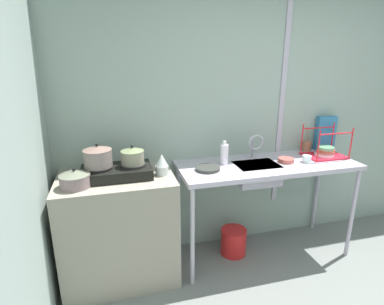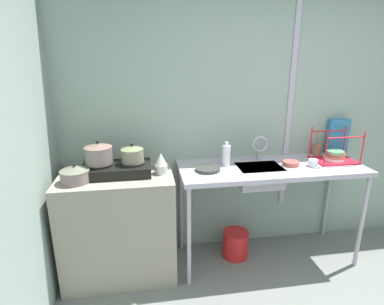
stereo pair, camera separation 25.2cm
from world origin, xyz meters
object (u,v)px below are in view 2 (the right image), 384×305
faucet (260,145)px  bottle_by_sink (226,155)px  dish_rack (335,156)px  frying_pan (208,169)px  cup_by_rack (313,163)px  cereal_box (337,137)px  stove (117,169)px  pot_beside_stove (75,174)px  pot_on_right_burner (132,154)px  percolator (161,164)px  utensil_jar (317,149)px  bucket_on_floor (235,244)px  sink_basin (259,176)px  pot_on_left_burner (99,153)px  small_bowl_on_drainboard (291,163)px

faucet → bottle_by_sink: size_ratio=1.15×
dish_rack → frying_pan: bearing=-177.0°
cup_by_rack → cereal_box: size_ratio=0.23×
faucet → stove: bearing=-175.0°
dish_rack → cereal_box: size_ratio=1.07×
pot_beside_stove → cup_by_rack: bearing=1.6°
pot_on_right_burner → bottle_by_sink: pot_on_right_burner is taller
percolator → faucet: faucet is taller
pot_beside_stove → utensil_jar: (2.18, 0.36, -0.01)m
bucket_on_floor → sink_basin: bearing=-18.1°
sink_basin → faucet: bearing=73.4°
cup_by_rack → faucet: bearing=157.9°
pot_on_left_burner → pot_beside_stove: (-0.17, -0.12, -0.12)m
pot_beside_stove → small_bowl_on_drainboard: pot_beside_stove is taller
sink_basin → frying_pan: (-0.46, -0.02, 0.10)m
bottle_by_sink → utensil_jar: (0.95, 0.16, -0.04)m
sink_basin → frying_pan: frying_pan is taller
cup_by_rack → utensil_jar: 0.37m
cup_by_rack → bottle_by_sink: size_ratio=0.38×
sink_basin → cereal_box: (0.87, 0.25, 0.26)m
sink_basin → small_bowl_on_drainboard: small_bowl_on_drainboard is taller
faucet → dish_rack: 0.70m
pot_beside_stove → bucket_on_floor: 1.60m
pot_on_right_burner → frying_pan: (0.61, -0.03, -0.15)m
pot_beside_stove → cup_by_rack: (1.97, 0.06, -0.03)m
stove → sink_basin: size_ratio=1.41×
pot_on_left_burner → percolator: bearing=-4.2°
frying_pan → bucket_on_floor: size_ratio=0.82×
pot_on_left_burner → cup_by_rack: size_ratio=2.73×
sink_basin → small_bowl_on_drainboard: bearing=-2.4°
pot_on_right_burner → small_bowl_on_drainboard: bearing=-0.8°
sink_basin → cup_by_rack: size_ratio=4.84×
small_bowl_on_drainboard → percolator: bearing=-179.2°
percolator → bottle_by_sink: size_ratio=0.82×
stove → cup_by_rack: (1.67, -0.07, -0.02)m
pot_on_right_burner → dish_rack: 1.81m
frying_pan → utensil_jar: utensil_jar is taller
bottle_by_sink → bucket_on_floor: size_ratio=0.83×
pot_beside_stove → dish_rack: size_ratio=0.60×
pot_on_left_burner → frying_pan: (0.87, -0.03, -0.17)m
frying_pan → utensil_jar: size_ratio=0.84×
pot_beside_stove → frying_pan: (1.04, 0.09, -0.05)m
pot_beside_stove → cereal_box: bearing=8.7°
frying_pan → bucket_on_floor: bearing=14.7°
stove → faucet: faucet is taller
bottle_by_sink → dish_rack: bearing=-2.8°
percolator → sink_basin: 0.87m
stove → frying_pan: bearing=-2.5°
faucet → frying_pan: (-0.50, -0.14, -0.14)m
faucet → small_bowl_on_drainboard: 0.31m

